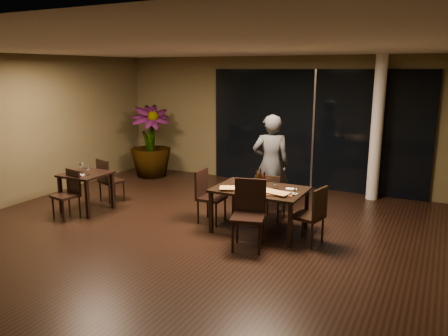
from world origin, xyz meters
The scene contains 31 objects.
ground centered at (0.00, 0.00, 0.00)m, with size 8.00×8.00×0.00m, color black.
wall_back centered at (0.00, 4.05, 1.50)m, with size 8.00×0.10×3.00m, color brown.
wall_left centered at (-4.05, 0.00, 1.50)m, with size 0.10×8.00×3.00m, color brown.
ceiling centered at (0.00, 0.00, 3.02)m, with size 8.00×8.00×0.04m, color silver.
window_panel centered at (1.00, 3.96, 1.35)m, with size 5.00×0.06×2.70m, color black.
column centered at (2.40, 3.65, 1.50)m, with size 0.24×0.24×3.00m, color white.
main_table centered at (1.00, 0.80, 0.68)m, with size 1.50×1.00×0.75m.
side_table centered at (-2.40, 0.30, 0.62)m, with size 0.80×0.80×0.75m.
chair_main_far centered at (0.98, 1.39, 0.48)m, with size 0.41×0.41×0.87m.
chair_main_near centered at (1.11, 0.11, 0.59)m, with size 0.60×0.60×1.05m.
chair_main_left centered at (-0.02, 0.82, 0.53)m, with size 0.45×0.45×0.95m.
chair_main_right centered at (1.96, 0.63, 0.52)m, with size 0.51×0.51×0.93m.
chair_side_far centered at (-2.42, 0.92, 0.51)m, with size 0.52×0.52×0.91m.
chair_side_near centered at (-2.43, -0.12, 0.49)m, with size 0.48×0.48×0.88m.
diner centered at (0.79, 1.82, 0.94)m, with size 0.64×0.43×1.89m, color #313336.
potted_plant centered at (-2.97, 3.16, 0.90)m, with size 0.99×0.99×1.81m, color #1B4C19.
pizza_board_left centered at (0.66, 0.54, 0.76)m, with size 0.50×0.25×0.01m, color #4B2D18.
pizza_board_right centered at (1.32, 0.61, 0.76)m, with size 0.58×0.29×0.01m, color #482D17.
oblong_pizza_left centered at (0.66, 0.54, 0.77)m, with size 0.48×0.23×0.02m, color maroon, non-canonical shape.
oblong_pizza_right centered at (1.32, 0.61, 0.77)m, with size 0.49×0.22×0.02m, color #681709, non-canonical shape.
round_pizza centered at (0.81, 1.06, 0.76)m, with size 0.27×0.27×0.01m, color #AD2913.
bottle_a centered at (0.93, 0.82, 0.89)m, with size 0.06×0.06×0.29m, color black, non-canonical shape.
bottle_b centered at (1.08, 0.79, 0.90)m, with size 0.06×0.06×0.29m, color black, non-canonical shape.
bottle_c centered at (0.97, 0.89, 0.91)m, with size 0.07×0.07×0.32m, color black, non-canonical shape.
tumbler_left centered at (0.75, 0.83, 0.79)m, with size 0.07×0.07×0.09m, color white.
tumbler_right centered at (1.23, 0.89, 0.80)m, with size 0.08×0.08×0.10m, color white.
napkin_near centered at (1.58, 0.72, 0.76)m, with size 0.18×0.10×0.01m, color white.
napkin_far centered at (1.49, 0.98, 0.76)m, with size 0.18×0.10×0.01m, color silver.
wine_glass_a centered at (-2.53, 0.34, 0.84)m, with size 0.08×0.08×0.19m, color white, non-canonical shape.
wine_glass_b centered at (-2.25, 0.21, 0.84)m, with size 0.08×0.08×0.17m, color white, non-canonical shape.
side_napkin centered at (-2.37, 0.10, 0.76)m, with size 0.18×0.11×0.01m, color silver.
Camera 1 is at (3.67, -5.73, 2.69)m, focal length 35.00 mm.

